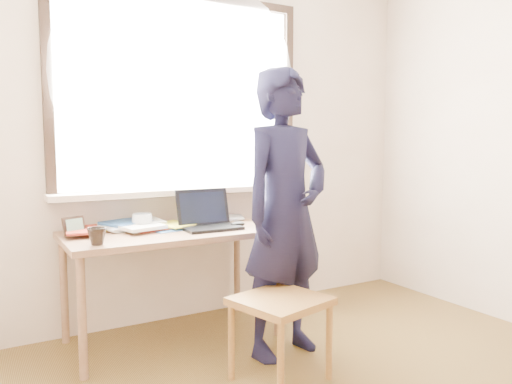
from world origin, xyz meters
TOP-DOWN VIEW (x-y plane):
  - room_shell at (-0.02, 0.20)m, footprint 3.52×4.02m
  - desk at (-0.42, 1.63)m, footprint 1.33×0.66m
  - laptop at (-0.19, 1.60)m, footprint 0.37×0.30m
  - mug_white at (-0.57, 1.77)m, footprint 0.14×0.14m
  - mug_dark at (-0.93, 1.41)m, footprint 0.12×0.12m
  - mouse at (0.00, 1.53)m, footprint 0.10×0.07m
  - desk_clutter at (-0.64, 1.79)m, footprint 0.83×0.52m
  - book_a at (-0.81, 1.81)m, footprint 0.28×0.33m
  - book_b at (0.05, 1.90)m, footprint 0.25×0.28m
  - picture_frame at (-1.00, 1.73)m, footprint 0.13×0.07m
  - work_chair at (-0.12, 0.82)m, footprint 0.53×0.52m
  - person at (0.09, 1.10)m, footprint 0.69×0.51m

SIDE VIEW (x-z plane):
  - work_chair at x=-0.12m, z-range 0.15..0.61m
  - desk at x=-0.42m, z-range 0.28..0.99m
  - book_b at x=0.05m, z-range 0.71..0.73m
  - book_a at x=-0.81m, z-range 0.71..0.74m
  - mouse at x=0.00m, z-range 0.71..0.75m
  - desk_clutter at x=-0.64m, z-range 0.71..0.76m
  - mug_dark at x=-0.93m, z-range 0.71..0.81m
  - mug_white at x=-0.57m, z-range 0.71..0.81m
  - picture_frame at x=-1.00m, z-range 0.71..0.82m
  - laptop at x=-0.19m, z-range 0.65..0.89m
  - person at x=0.09m, z-range 0.00..1.71m
  - room_shell at x=-0.02m, z-range 0.33..2.94m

